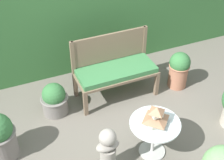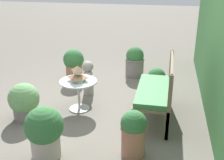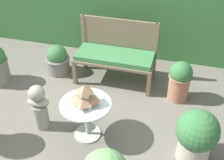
{
  "view_description": "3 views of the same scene",
  "coord_description": "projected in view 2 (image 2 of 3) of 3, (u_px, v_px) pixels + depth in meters",
  "views": [
    {
      "loc": [
        -1.44,
        -2.59,
        3.35
      ],
      "look_at": [
        -0.05,
        0.64,
        0.64
      ],
      "focal_mm": 50.0,
      "sensor_mm": 36.0,
      "label": 1
    },
    {
      "loc": [
        4.37,
        1.19,
        2.34
      ],
      "look_at": [
        0.27,
        0.35,
        0.65
      ],
      "focal_mm": 45.0,
      "sensor_mm": 36.0,
      "label": 2
    },
    {
      "loc": [
        1.17,
        -2.72,
        2.81
      ],
      "look_at": [
        0.3,
        0.41,
        0.46
      ],
      "focal_mm": 45.0,
      "sensor_mm": 36.0,
      "label": 3
    }
  ],
  "objects": [
    {
      "name": "potted_plant_bench_right",
      "position": [
        133.0,
        132.0,
        3.66
      ],
      "size": [
        0.35,
        0.35,
        0.65
      ],
      "color": "#9E664C",
      "rests_on": "ground"
    },
    {
      "name": "patio_table",
      "position": [
        78.0,
        87.0,
        4.82
      ],
      "size": [
        0.65,
        0.65,
        0.54
      ],
      "color": "#B7B7B2",
      "rests_on": "ground"
    },
    {
      "name": "garden_bust",
      "position": [
        88.0,
        77.0,
        5.44
      ],
      "size": [
        0.31,
        0.21,
        0.69
      ],
      "rotation": [
        0.0,
        0.0,
        0.06
      ],
      "color": "gray",
      "rests_on": "ground"
    },
    {
      "name": "bench_backrest",
      "position": [
        171.0,
        79.0,
        4.4
      ],
      "size": [
        1.28,
        0.06,
        1.01
      ],
      "color": "brown",
      "rests_on": "ground"
    },
    {
      "name": "pagoda_birdhouse",
      "position": [
        78.0,
        74.0,
        4.74
      ],
      "size": [
        0.29,
        0.29,
        0.27
      ],
      "color": "beige",
      "rests_on": "patio_table"
    },
    {
      "name": "garden_bench",
      "position": [
        153.0,
        93.0,
        4.54
      ],
      "size": [
        1.28,
        0.55,
        0.53
      ],
      "color": "brown",
      "rests_on": "ground"
    },
    {
      "name": "potted_plant_table_near",
      "position": [
        44.0,
        131.0,
        3.61
      ],
      "size": [
        0.5,
        0.5,
        0.71
      ],
      "color": "#ADA393",
      "rests_on": "ground"
    },
    {
      "name": "potted_plant_bench_left",
      "position": [
        74.0,
        64.0,
        6.09
      ],
      "size": [
        0.44,
        0.44,
        0.72
      ],
      "color": "#9E664C",
      "rests_on": "ground"
    },
    {
      "name": "ground",
      "position": [
        96.0,
        107.0,
        5.07
      ],
      "size": [
        30.0,
        30.0,
        0.0
      ],
      "primitive_type": "plane",
      "color": "#666056"
    },
    {
      "name": "potted_plant_hedge_corner",
      "position": [
        135.0,
        62.0,
        6.39
      ],
      "size": [
        0.45,
        0.45,
        0.69
      ],
      "color": "slate",
      "rests_on": "ground"
    },
    {
      "name": "potted_plant_path_edge",
      "position": [
        24.0,
        101.0,
        4.58
      ],
      "size": [
        0.51,
        0.51,
        0.61
      ],
      "color": "slate",
      "rests_on": "ground"
    },
    {
      "name": "potted_plant_patio_mid",
      "position": [
        156.0,
        81.0,
        5.55
      ],
      "size": [
        0.42,
        0.42,
        0.52
      ],
      "color": "slate",
      "rests_on": "ground"
    }
  ]
}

